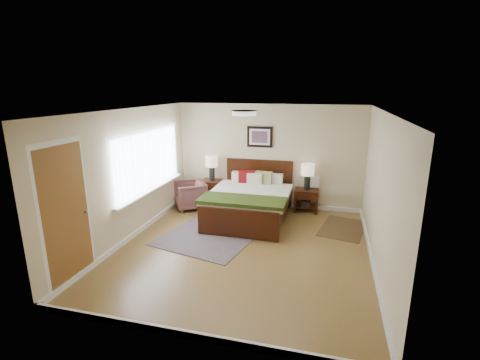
{
  "coord_description": "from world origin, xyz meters",
  "views": [
    {
      "loc": [
        1.4,
        -5.7,
        2.88
      ],
      "look_at": [
        -0.3,
        0.9,
        1.05
      ],
      "focal_mm": 26.0,
      "sensor_mm": 36.0,
      "label": 1
    }
  ],
  "objects_px": {
    "rug_persian": "(218,230)",
    "lamp_right": "(308,172)",
    "nightstand_left": "(212,185)",
    "lamp_left": "(212,164)",
    "nightstand_right": "(306,198)",
    "armchair": "(190,195)",
    "bed": "(250,197)"
  },
  "relations": [
    {
      "from": "bed",
      "to": "lamp_right",
      "type": "distance_m",
      "value": 1.5
    },
    {
      "from": "lamp_right",
      "to": "armchair",
      "type": "distance_m",
      "value": 2.87
    },
    {
      "from": "bed",
      "to": "lamp_left",
      "type": "distance_m",
      "value": 1.51
    },
    {
      "from": "lamp_right",
      "to": "bed",
      "type": "bearing_deg",
      "value": -145.41
    },
    {
      "from": "rug_persian",
      "to": "lamp_left",
      "type": "bearing_deg",
      "value": 124.96
    },
    {
      "from": "bed",
      "to": "lamp_right",
      "type": "relative_size",
      "value": 3.49
    },
    {
      "from": "nightstand_right",
      "to": "lamp_right",
      "type": "bearing_deg",
      "value": 90.0
    },
    {
      "from": "nightstand_right",
      "to": "armchair",
      "type": "distance_m",
      "value": 2.8
    },
    {
      "from": "lamp_right",
      "to": "rug_persian",
      "type": "relative_size",
      "value": 0.25
    },
    {
      "from": "rug_persian",
      "to": "nightstand_left",
      "type": "bearing_deg",
      "value": 125.22
    },
    {
      "from": "rug_persian",
      "to": "lamp_right",
      "type": "bearing_deg",
      "value": 56.74
    },
    {
      "from": "armchair",
      "to": "nightstand_right",
      "type": "bearing_deg",
      "value": 65.05
    },
    {
      "from": "lamp_left",
      "to": "rug_persian",
      "type": "height_order",
      "value": "lamp_left"
    },
    {
      "from": "nightstand_left",
      "to": "lamp_right",
      "type": "relative_size",
      "value": 1.01
    },
    {
      "from": "lamp_right",
      "to": "nightstand_left",
      "type": "bearing_deg",
      "value": -179.48
    },
    {
      "from": "armchair",
      "to": "rug_persian",
      "type": "height_order",
      "value": "armchair"
    },
    {
      "from": "lamp_left",
      "to": "nightstand_right",
      "type": "bearing_deg",
      "value": -0.32
    },
    {
      "from": "lamp_right",
      "to": "rug_persian",
      "type": "height_order",
      "value": "lamp_right"
    },
    {
      "from": "bed",
      "to": "nightstand_right",
      "type": "xyz_separation_m",
      "value": [
        1.19,
        0.8,
        -0.19
      ]
    },
    {
      "from": "nightstand_right",
      "to": "armchair",
      "type": "xyz_separation_m",
      "value": [
        -2.76,
        -0.44,
        -0.01
      ]
    },
    {
      "from": "nightstand_right",
      "to": "rug_persian",
      "type": "relative_size",
      "value": 0.23
    },
    {
      "from": "lamp_right",
      "to": "rug_persian",
      "type": "xyz_separation_m",
      "value": [
        -1.68,
        -1.63,
        -0.96
      ]
    },
    {
      "from": "nightstand_right",
      "to": "rug_persian",
      "type": "distance_m",
      "value": 2.35
    },
    {
      "from": "bed",
      "to": "nightstand_right",
      "type": "distance_m",
      "value": 1.45
    },
    {
      "from": "bed",
      "to": "armchair",
      "type": "distance_m",
      "value": 1.63
    },
    {
      "from": "lamp_left",
      "to": "rug_persian",
      "type": "bearing_deg",
      "value": -67.75
    },
    {
      "from": "lamp_left",
      "to": "lamp_right",
      "type": "bearing_deg",
      "value": 0.0
    },
    {
      "from": "nightstand_left",
      "to": "lamp_right",
      "type": "xyz_separation_m",
      "value": [
        2.35,
        0.02,
        0.47
      ]
    },
    {
      "from": "nightstand_left",
      "to": "bed",
      "type": "bearing_deg",
      "value": -34.44
    },
    {
      "from": "nightstand_left",
      "to": "rug_persian",
      "type": "relative_size",
      "value": 0.25
    },
    {
      "from": "nightstand_left",
      "to": "lamp_left",
      "type": "height_order",
      "value": "lamp_left"
    },
    {
      "from": "nightstand_left",
      "to": "lamp_right",
      "type": "distance_m",
      "value": 2.39
    }
  ]
}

